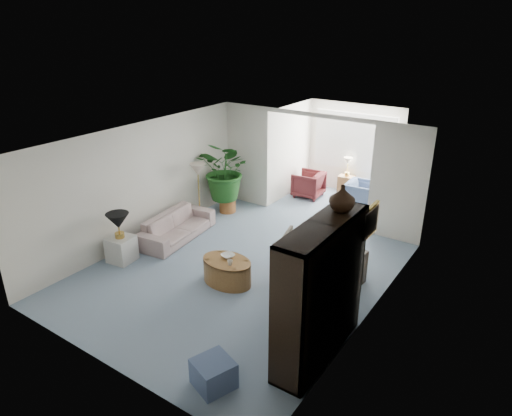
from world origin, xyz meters
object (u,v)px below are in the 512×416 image
Objects in this scene: table_lamp at (118,221)px; side_table_dark at (349,266)px; entertainment_cabinet at (320,292)px; wingback_chair at (307,257)px; ottoman at (214,373)px; sofa at (177,226)px; sunroom_table at (346,185)px; cabinet_urn at (342,198)px; framed_picture at (370,222)px; sunroom_chair_maroon at (308,184)px; end_table at (122,249)px; coffee_table at (227,271)px; coffee_cup at (230,263)px; plant_pot at (228,205)px; floor_lamp at (198,170)px; sunroom_chair_blue at (362,195)px; coffee_bowl at (228,256)px.

table_lamp is 4.38m from side_table_dark.
table_lamp is at bearing 176.86° from entertainment_cabinet.
ottoman is at bearing 80.92° from wingback_chair.
sofa is 4.93m from sunroom_table.
sofa is at bearing 165.36° from cabinet_urn.
framed_picture is 1.14× the size of table_lamp.
sunroom_chair_maroon reaches higher than ottoman.
cabinet_urn reaches higher than sunroom_table.
ottoman is (3.56, -1.56, -0.06)m from end_table.
cabinet_urn is at bearing 3.41° from table_lamp.
framed_picture is at bearing -56.86° from side_table_dark.
cabinet_urn is at bearing 3.41° from end_table.
sunroom_table is at bearing 114.47° from side_table_dark.
coffee_table is at bearing 13.47° from table_lamp.
entertainment_cabinet is (1.10, -1.71, 0.59)m from wingback_chair.
cabinet_urn is (1.10, -1.21, 1.78)m from wingback_chair.
ottoman is at bearing -121.47° from entertainment_cabinet.
cabinet_urn is at bearing -4.55° from coffee_cup.
side_table_dark is at bearing -171.40° from wingback_chair.
entertainment_cabinet is at bearing 58.53° from ottoman.
coffee_cup is 2.20m from entertainment_cabinet.
plant_pot is at bearing 86.21° from table_lamp.
framed_picture is at bearing 67.10° from cabinet_urn.
floor_lamp is 1.36m from plant_pot.
sunroom_chair_blue is (-1.53, 4.89, -1.85)m from cabinet_urn.
sofa is at bearing -90.20° from plant_pot.
end_table is 4.79m from cabinet_urn.
entertainment_cabinet is at bearing -3.14° from end_table.
ottoman is at bearing -47.47° from floor_lamp.
coffee_table is at bearing -63.43° from coffee_bowl.
table_lamp reaches higher than coffee_bowl.
entertainment_cabinet reaches higher than coffee_bowl.
sofa is at bearing 139.13° from ottoman.
sunroom_chair_maroon is (1.34, 2.83, -0.91)m from floor_lamp.
end_table reaches higher than coffee_table.
table_lamp is 0.71× the size of side_table_dark.
coffee_bowl is at bearing 123.23° from ottoman.
floor_lamp is at bearing -120.29° from sunroom_table.
coffee_table reaches higher than ottoman.
table_lamp is 3.95m from ottoman.
coffee_table is 2.02× the size of ottoman.
sunroom_chair_maroon is (-0.79, 4.53, -0.14)m from coffee_bowl.
end_table is at bearing -166.53° from coffee_table.
table_lamp reaches higher than side_table_dark.
sunroom_table is (-2.28, 6.14, -0.76)m from entertainment_cabinet.
sunroom_chair_maroon is (1.34, 5.15, -0.52)m from table_lamp.
end_table is at bearing -93.79° from plant_pot.
end_table is at bearing -155.95° from side_table_dark.
coffee_table is (-2.42, -0.28, -1.47)m from framed_picture.
table_lamp is at bearing 146.90° from sunroom_chair_blue.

